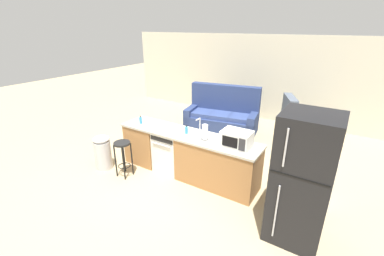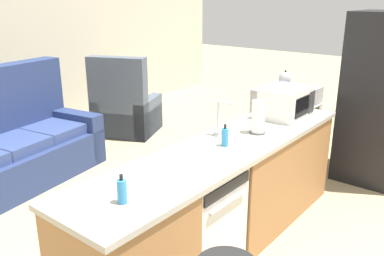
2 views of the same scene
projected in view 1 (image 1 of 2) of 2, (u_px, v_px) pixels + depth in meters
The scene contains 16 objects.
ground_plane at pixel (181, 172), 5.36m from camera, with size 24.00×24.00×0.00m, color tan.
wall_back at pixel (265, 78), 8.01m from camera, with size 10.00×0.06×2.60m.
kitchen_counter at pixel (191, 157), 5.08m from camera, with size 2.94×0.66×0.90m.
dishwasher at pixel (171, 151), 5.33m from camera, with size 0.58×0.61×0.84m.
stove_range at pixel (310, 174), 4.45m from camera, with size 0.76×0.68×0.90m.
refrigerator at pixel (302, 180), 3.41m from camera, with size 0.72×0.73×1.86m.
microwave at pixel (237, 139), 4.39m from camera, with size 0.50×0.37×0.28m.
sink_faucet at pixel (199, 126), 4.96m from camera, with size 0.07×0.18×0.30m.
paper_towel_roll at pixel (205, 132), 4.66m from camera, with size 0.14×0.14×0.28m.
soap_bottle at pixel (186, 130), 4.93m from camera, with size 0.06×0.06×0.18m.
dish_soap_bottle at pixel (141, 120), 5.43m from camera, with size 0.06×0.06×0.18m.
kettle at pixel (328, 145), 4.27m from camera, with size 0.21×0.17×0.19m.
bar_stool at pixel (123, 152), 5.03m from camera, with size 0.32×0.32×0.74m.
trash_bin at pixel (103, 152), 5.37m from camera, with size 0.35×0.35×0.74m.
couch at pixel (222, 116), 7.42m from camera, with size 2.13×1.24×1.27m.
armchair at pixel (294, 129), 6.63m from camera, with size 1.08×1.10×1.20m.
Camera 1 is at (2.67, -3.79, 2.85)m, focal length 24.00 mm.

